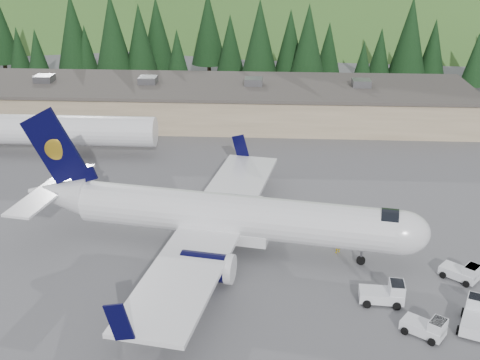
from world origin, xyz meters
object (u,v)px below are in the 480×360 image
(baggage_tug_c, at_px, (477,316))
(baggage_tug_d, at_px, (427,327))
(terminal_building, at_px, (218,102))
(second_airliner, at_px, (40,129))
(baggage_tug_a, at_px, (386,293))
(airliner, at_px, (224,216))
(ramp_worker, at_px, (338,244))
(baggage_tug_b, at_px, (463,272))

(baggage_tug_c, height_order, baggage_tug_d, baggage_tug_c)
(baggage_tug_c, bearing_deg, baggage_tug_d, 132.96)
(baggage_tug_d, bearing_deg, terminal_building, 145.71)
(second_airliner, relative_size, baggage_tug_a, 8.36)
(baggage_tug_a, height_order, baggage_tug_d, baggage_tug_a)
(baggage_tug_d, bearing_deg, baggage_tug_a, 154.21)
(airliner, bearing_deg, terminal_building, 105.65)
(baggage_tug_d, relative_size, ramp_worker, 1.87)
(second_airliner, distance_m, baggage_tug_d, 50.79)
(baggage_tug_a, bearing_deg, baggage_tug_d, -57.14)
(airliner, xyz_separation_m, baggage_tug_a, (12.50, -7.30, -2.34))
(baggage_tug_a, bearing_deg, baggage_tug_b, 31.42)
(baggage_tug_a, xyz_separation_m, baggage_tug_d, (2.15, -3.83, -0.09))
(baggage_tug_a, xyz_separation_m, terminal_building, (-16.50, 45.13, 1.86))
(second_airliner, xyz_separation_m, baggage_tug_c, (42.20, -31.64, -2.50))
(airliner, xyz_separation_m, baggage_tug_b, (19.02, -3.84, -2.42))
(terminal_building, bearing_deg, airliner, -83.96)
(terminal_building, height_order, ramp_worker, terminal_building)
(baggage_tug_b, relative_size, baggage_tug_d, 0.99)
(baggage_tug_d, bearing_deg, baggage_tug_c, 54.65)
(baggage_tug_c, xyz_separation_m, baggage_tug_d, (-3.64, -1.31, -0.14))
(baggage_tug_b, bearing_deg, baggage_tug_c, -57.54)
(airliner, relative_size, baggage_tug_a, 10.63)
(baggage_tug_b, bearing_deg, terminal_building, 158.33)
(airliner, height_order, baggage_tug_a, airliner)
(baggage_tug_b, xyz_separation_m, baggage_tug_c, (-0.73, -5.97, 0.14))
(second_airliner, height_order, ramp_worker, second_airliner)
(baggage_tug_d, bearing_deg, airliner, 177.64)
(baggage_tug_a, height_order, baggage_tug_b, baggage_tug_a)
(second_airliner, distance_m, baggage_tug_c, 52.81)
(baggage_tug_a, xyz_separation_m, baggage_tug_c, (5.79, -2.52, 0.06))
(airliner, distance_m, baggage_tug_c, 20.88)
(airliner, relative_size, baggage_tug_c, 9.11)
(airliner, distance_m, baggage_tug_b, 19.55)
(second_airliner, distance_m, baggage_tug_b, 50.09)
(second_airliner, distance_m, ramp_worker, 40.17)
(airliner, bearing_deg, baggage_tug_c, -18.60)
(second_airliner, xyz_separation_m, ramp_worker, (33.57, -21.91, -2.49))
(airliner, distance_m, second_airliner, 32.38)
(baggage_tug_b, height_order, baggage_tug_d, baggage_tug_b)
(baggage_tug_b, distance_m, terminal_building, 47.65)
(second_airliner, xyz_separation_m, baggage_tug_d, (38.56, -32.95, -2.65))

